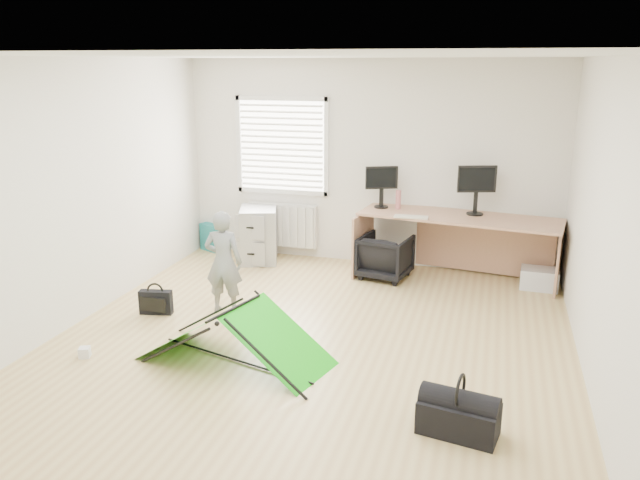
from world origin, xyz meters
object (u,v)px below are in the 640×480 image
(monitor_right, at_px, (476,197))
(person, at_px, (224,262))
(filing_cabinet, at_px, (259,234))
(kite, at_px, (235,335))
(monitor_left, at_px, (381,193))
(storage_crate, at_px, (539,279))
(duffel_bag, at_px, (458,418))
(office_chair, at_px, (385,257))
(laptop_bag, at_px, (156,302))
(desk, at_px, (457,248))
(thermos, at_px, (398,200))

(monitor_right, xyz_separation_m, person, (-2.54, -1.87, -0.49))
(filing_cabinet, relative_size, kite, 0.44)
(monitor_left, bearing_deg, filing_cabinet, 161.08)
(storage_crate, bearing_deg, filing_cabinet, 178.28)
(kite, relative_size, duffel_bag, 2.94)
(monitor_right, relative_size, person, 0.41)
(office_chair, height_order, duffel_bag, office_chair)
(filing_cabinet, xyz_separation_m, duffel_bag, (2.94, -3.52, -0.25))
(office_chair, bearing_deg, filing_cabinet, 4.18)
(monitor_right, xyz_separation_m, storage_crate, (0.82, -0.16, -0.93))
(monitor_left, height_order, laptop_bag, monitor_left)
(laptop_bag, bearing_deg, monitor_left, 35.92)
(laptop_bag, xyz_separation_m, duffel_bag, (3.33, -1.43, -0.01))
(office_chair, bearing_deg, duffel_bag, 120.67)
(monitor_left, distance_m, laptop_bag, 3.14)
(filing_cabinet, bearing_deg, office_chair, -25.92)
(monitor_right, height_order, laptop_bag, monitor_right)
(desk, xyz_separation_m, person, (-2.36, -1.75, 0.15))
(office_chair, distance_m, person, 2.20)
(storage_crate, bearing_deg, monitor_right, 168.88)
(kite, bearing_deg, monitor_right, 72.18)
(filing_cabinet, relative_size, storage_crate, 1.69)
(duffel_bag, bearing_deg, desk, 104.75)
(monitor_left, xyz_separation_m, thermos, (0.22, -0.01, -0.08))
(storage_crate, distance_m, laptop_bag, 4.51)
(desk, relative_size, monitor_left, 5.85)
(monitor_right, bearing_deg, office_chair, 176.78)
(desk, distance_m, person, 2.95)
(desk, distance_m, monitor_left, 1.19)
(monitor_right, distance_m, duffel_bag, 3.69)
(monitor_left, relative_size, person, 0.37)
(thermos, height_order, duffel_bag, thermos)
(filing_cabinet, height_order, monitor_right, monitor_right)
(monitor_left, height_order, monitor_right, monitor_right)
(office_chair, relative_size, person, 0.53)
(duffel_bag, bearing_deg, laptop_bag, 167.15)
(filing_cabinet, distance_m, monitor_right, 2.93)
(monitor_right, distance_m, thermos, 0.97)
(office_chair, relative_size, storage_crate, 1.38)
(monitor_right, relative_size, laptop_bag, 1.34)
(desk, bearing_deg, monitor_left, 177.97)
(office_chair, bearing_deg, laptop_bag, 51.94)
(monitor_right, distance_m, person, 3.19)
(desk, height_order, office_chair, desk)
(thermos, height_order, office_chair, thermos)
(filing_cabinet, height_order, office_chair, filing_cabinet)
(filing_cabinet, height_order, laptop_bag, filing_cabinet)
(desk, bearing_deg, monitor_right, 41.81)
(thermos, bearing_deg, kite, -108.22)
(filing_cabinet, height_order, thermos, thermos)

